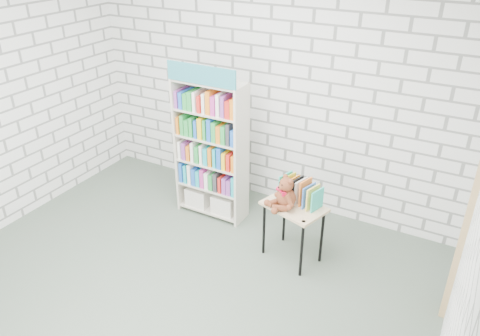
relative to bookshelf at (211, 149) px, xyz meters
The scene contains 7 objects.
ground 1.63m from the bookshelf, 74.59° to the right, with size 4.50×4.50×0.00m, color #4A584A.
room_shell 1.71m from the bookshelf, 74.59° to the right, with size 4.52×4.02×2.81m.
bookshelf is the anchor object (origin of this frame).
display_table 1.22m from the bookshelf, 16.35° to the right, with size 0.66×0.55×0.62m.
table_books 1.19m from the bookshelf, 11.87° to the right, with size 0.43×0.29×0.24m.
teddy_bear 1.13m from the bookshelf, 20.83° to the right, with size 0.31×0.31×0.32m.
door_trim 2.64m from the bookshelf, ahead, with size 0.05×0.12×2.10m, color tan.
Camera 1 is at (2.14, -2.54, 3.02)m, focal length 35.00 mm.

